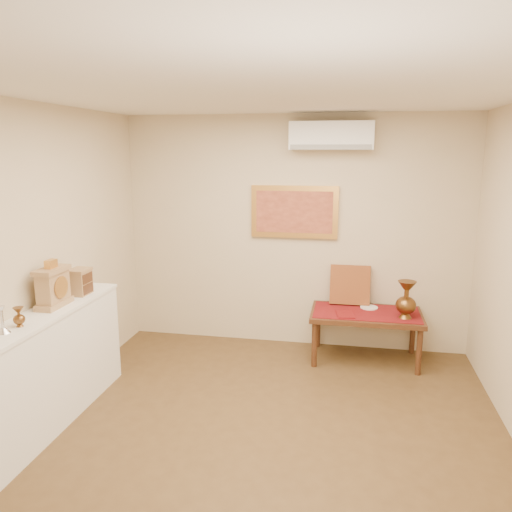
% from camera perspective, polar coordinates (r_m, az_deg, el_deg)
% --- Properties ---
extents(floor, '(4.50, 4.50, 0.00)m').
position_cam_1_polar(floor, '(4.22, 0.36, -20.99)').
color(floor, brown).
rests_on(floor, ground).
extents(ceiling, '(4.50, 4.50, 0.00)m').
position_cam_1_polar(ceiling, '(3.56, 0.43, 18.53)').
color(ceiling, silver).
rests_on(ceiling, ground).
extents(wall_back, '(4.00, 0.02, 2.70)m').
position_cam_1_polar(wall_back, '(5.84, 4.40, 2.65)').
color(wall_back, beige).
rests_on(wall_back, ground).
extents(wall_front, '(4.00, 0.02, 2.70)m').
position_cam_1_polar(wall_front, '(1.68, -14.89, -22.76)').
color(wall_front, beige).
rests_on(wall_front, ground).
extents(wall_left, '(0.02, 4.50, 2.70)m').
position_cam_1_polar(wall_left, '(4.47, -25.74, -1.43)').
color(wall_left, beige).
rests_on(wall_left, ground).
extents(candlestick, '(0.10, 0.10, 0.21)m').
position_cam_1_polar(candlestick, '(4.11, -27.00, -6.50)').
color(candlestick, silver).
rests_on(candlestick, display_ledge).
extents(brass_urn_small, '(0.09, 0.09, 0.20)m').
position_cam_1_polar(brass_urn_small, '(4.20, -25.49, -6.00)').
color(brass_urn_small, brown).
rests_on(brass_urn_small, display_ledge).
extents(table_cloth, '(1.14, 0.59, 0.01)m').
position_cam_1_polar(table_cloth, '(5.64, 12.50, -6.29)').
color(table_cloth, maroon).
rests_on(table_cloth, low_table).
extents(brass_urn_tall, '(0.22, 0.22, 0.48)m').
position_cam_1_polar(brass_urn_tall, '(5.48, 16.81, -4.37)').
color(brass_urn_tall, brown).
rests_on(brass_urn_tall, table_cloth).
extents(plate, '(0.19, 0.19, 0.01)m').
position_cam_1_polar(plate, '(5.78, 12.79, -5.75)').
color(plate, white).
rests_on(plate, table_cloth).
extents(menu, '(0.22, 0.28, 0.01)m').
position_cam_1_polar(menu, '(5.49, 10.15, -6.58)').
color(menu, '#650D10').
rests_on(menu, table_cloth).
extents(cushion, '(0.45, 0.19, 0.46)m').
position_cam_1_polar(cushion, '(5.83, 10.69, -3.25)').
color(cushion, maroon).
rests_on(cushion, table_cloth).
extents(display_ledge, '(0.37, 2.02, 0.98)m').
position_cam_1_polar(display_ledge, '(4.63, -22.98, -11.95)').
color(display_ledge, white).
rests_on(display_ledge, floor).
extents(mantel_clock, '(0.17, 0.36, 0.41)m').
position_cam_1_polar(mantel_clock, '(4.60, -22.17, -3.27)').
color(mantel_clock, tan).
rests_on(mantel_clock, display_ledge).
extents(wooden_chest, '(0.16, 0.21, 0.24)m').
position_cam_1_polar(wooden_chest, '(4.90, -19.44, -2.77)').
color(wooden_chest, tan).
rests_on(wooden_chest, display_ledge).
extents(low_table, '(1.20, 0.70, 0.55)m').
position_cam_1_polar(low_table, '(5.66, 12.47, -6.95)').
color(low_table, '#4B2916').
rests_on(low_table, floor).
extents(painting, '(1.00, 0.06, 0.60)m').
position_cam_1_polar(painting, '(5.78, 4.41, 5.05)').
color(painting, gold).
rests_on(painting, wall_back).
extents(ac_unit, '(0.90, 0.25, 0.30)m').
position_cam_1_polar(ac_unit, '(5.60, 8.61, 13.44)').
color(ac_unit, white).
rests_on(ac_unit, wall_back).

